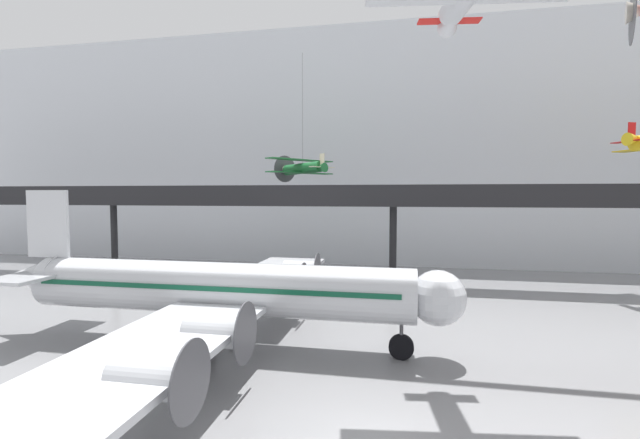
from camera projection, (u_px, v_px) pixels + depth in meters
The scene contains 4 objects.
hangar_back_wall at pixel (396, 146), 51.81m from camera, with size 140.00×3.00×28.88m.
mezzanine_walkway at pixel (393, 203), 40.02m from camera, with size 110.00×3.20×9.46m.
airliner_silver_main at pixel (216, 289), 23.98m from camera, with size 27.36×30.80×8.83m.
suspended_plane_green_biplane at pixel (303, 168), 43.28m from camera, with size 6.64×7.15×12.84m.
Camera 1 is at (0.90, -13.53, 8.55)m, focal length 24.00 mm.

